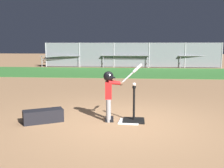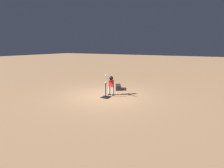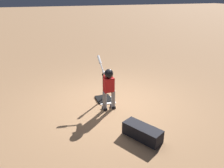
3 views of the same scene
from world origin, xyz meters
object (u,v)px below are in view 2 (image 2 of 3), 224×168
Objects in this scene: batting_tee at (106,96)px; equipment_bag at (118,87)px; batter_child at (111,83)px; baseball at (106,83)px.

equipment_bag is at bearing -172.94° from batting_tee.
batter_child is at bearing -17.94° from equipment_bag.
batting_tee reaches higher than equipment_bag.
batting_tee is at bearing -3.27° from batter_child.
baseball is (0.53, -0.03, 0.12)m from batter_child.
baseball is 0.09× the size of equipment_bag.
batter_child is at bearing 176.73° from baseball.
baseball is at bearing -21.67° from equipment_bag.
batting_tee is at bearing -21.67° from equipment_bag.
batting_tee is 10.65× the size of baseball.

